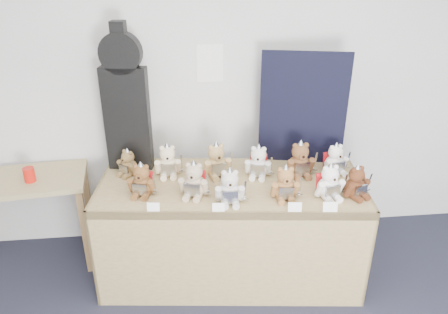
{
  "coord_description": "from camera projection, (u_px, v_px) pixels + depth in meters",
  "views": [
    {
      "loc": [
        -0.3,
        -0.91,
        2.4
      ],
      "look_at": [
        -0.01,
        1.8,
        1.08
      ],
      "focal_mm": 35.0,
      "sensor_mm": 36.0,
      "label": 1
    }
  ],
  "objects": [
    {
      "name": "room_shell",
      "position": [
        210.0,
        63.0,
        3.43
      ],
      "size": [
        6.0,
        6.0,
        6.0
      ],
      "color": "silver",
      "rests_on": "floor"
    },
    {
      "name": "display_table",
      "position": [
        231.0,
        208.0,
        3.24
      ],
      "size": [
        2.04,
        1.03,
        0.82
      ],
      "rotation": [
        0.0,
        0.0,
        -0.11
      ],
      "color": "olive",
      "rests_on": "floor"
    },
    {
      "name": "side_table",
      "position": [
        25.0,
        193.0,
        3.41
      ],
      "size": [
        1.0,
        0.63,
        0.79
      ],
      "rotation": [
        0.0,
        0.0,
        0.11
      ],
      "color": "#9E8355",
      "rests_on": "floor"
    },
    {
      "name": "guitar_case",
      "position": [
        126.0,
        101.0,
        3.23
      ],
      "size": [
        0.35,
        0.16,
        1.12
      ],
      "rotation": [
        0.0,
        0.0,
        -0.17
      ],
      "color": "black",
      "rests_on": "display_table"
    },
    {
      "name": "navy_board",
      "position": [
        303.0,
        109.0,
        3.37
      ],
      "size": [
        0.66,
        0.17,
        0.89
      ],
      "primitive_type": "cube",
      "rotation": [
        0.0,
        0.0,
        -0.22
      ],
      "color": "black",
      "rests_on": "display_table"
    },
    {
      "name": "red_cup",
      "position": [
        29.0,
        175.0,
        3.3
      ],
      "size": [
        0.08,
        0.08,
        0.11
      ],
      "primitive_type": "cylinder",
      "color": "red",
      "rests_on": "side_table"
    },
    {
      "name": "teddy_front_far_left",
      "position": [
        142.0,
        181.0,
        3.04
      ],
      "size": [
        0.22,
        0.2,
        0.27
      ],
      "rotation": [
        0.0,
        0.0,
        -0.23
      ],
      "color": "brown",
      "rests_on": "display_table"
    },
    {
      "name": "teddy_front_left",
      "position": [
        194.0,
        181.0,
        3.03
      ],
      "size": [
        0.23,
        0.22,
        0.29
      ],
      "rotation": [
        0.0,
        0.0,
        -0.27
      ],
      "color": "tan",
      "rests_on": "display_table"
    },
    {
      "name": "teddy_front_centre",
      "position": [
        230.0,
        188.0,
        2.94
      ],
      "size": [
        0.23,
        0.19,
        0.28
      ],
      "rotation": [
        0.0,
        0.0,
        -0.05
      ],
      "color": "beige",
      "rests_on": "display_table"
    },
    {
      "name": "teddy_front_right",
      "position": [
        285.0,
        184.0,
        2.99
      ],
      "size": [
        0.22,
        0.18,
        0.27
      ],
      "rotation": [
        0.0,
        0.0,
        -0.05
      ],
      "color": "olive",
      "rests_on": "display_table"
    },
    {
      "name": "teddy_front_far_right",
      "position": [
        330.0,
        183.0,
        3.01
      ],
      "size": [
        0.23,
        0.2,
        0.28
      ],
      "rotation": [
        0.0,
        0.0,
        0.16
      ],
      "color": "white",
      "rests_on": "display_table"
    },
    {
      "name": "teddy_front_end",
      "position": [
        356.0,
        183.0,
        3.02
      ],
      "size": [
        0.22,
        0.21,
        0.26
      ],
      "rotation": [
        0.0,
        0.0,
        0.4
      ],
      "color": "#552F1D",
      "rests_on": "display_table"
    },
    {
      "name": "teddy_back_left",
      "position": [
        168.0,
        162.0,
        3.3
      ],
      "size": [
        0.23,
        0.18,
        0.28
      ],
      "rotation": [
        0.0,
        0.0,
        0.0
      ],
      "color": "beige",
      "rests_on": "display_table"
    },
    {
      "name": "teddy_back_centre_left",
      "position": [
        217.0,
        161.0,
        3.29
      ],
      "size": [
        0.25,
        0.22,
        0.29
      ],
      "rotation": [
        0.0,
        0.0,
        0.23
      ],
      "color": "tan",
      "rests_on": "display_table"
    },
    {
      "name": "teddy_back_centre_right",
      "position": [
        258.0,
        163.0,
        3.29
      ],
      "size": [
        0.23,
        0.21,
        0.28
      ],
      "rotation": [
        0.0,
        0.0,
        -0.25
      ],
      "color": "silver",
      "rests_on": "display_table"
    },
    {
      "name": "teddy_back_right",
      "position": [
        300.0,
        161.0,
        3.29
      ],
      "size": [
        0.25,
        0.21,
        0.3
      ],
      "rotation": [
        0.0,
        0.0,
        0.08
      ],
      "color": "brown",
      "rests_on": "display_table"
    },
    {
      "name": "teddy_back_end",
      "position": [
        335.0,
        160.0,
        3.34
      ],
      "size": [
        0.22,
        0.2,
        0.27
      ],
      "rotation": [
        0.0,
        0.0,
        0.25
      ],
      "color": "white",
      "rests_on": "display_table"
    },
    {
      "name": "teddy_back_far_left",
      "position": [
        128.0,
        164.0,
        3.31
      ],
      "size": [
        0.19,
        0.19,
        0.23
      ],
      "rotation": [
        0.0,
        0.0,
        -0.71
      ],
      "color": "olive",
      "rests_on": "display_table"
    },
    {
      "name": "entry_card_a",
      "position": [
        153.0,
        207.0,
        2.87
      ],
      "size": [
        0.09,
        0.03,
        0.06
      ],
      "primitive_type": "cube",
      "rotation": [
        -0.24,
        0.0,
        -0.11
      ],
      "color": "white",
      "rests_on": "display_table"
    },
    {
      "name": "entry_card_b",
      "position": [
        218.0,
        207.0,
        2.87
      ],
      "size": [
        0.08,
        0.03,
        0.06
      ],
      "primitive_type": "cube",
      "rotation": [
        -0.24,
        0.0,
        -0.11
      ],
      "color": "white",
      "rests_on": "display_table"
    },
    {
      "name": "entry_card_c",
      "position": [
        295.0,
        207.0,
        2.87
      ],
      "size": [
        0.09,
        0.03,
        0.06
      ],
      "primitive_type": "cube",
      "rotation": [
        -0.24,
        0.0,
        -0.11
      ],
      "color": "white",
      "rests_on": "display_table"
    },
    {
      "name": "entry_card_d",
      "position": [
        330.0,
        207.0,
        2.87
      ],
      "size": [
        0.1,
        0.03,
        0.07
      ],
      "primitive_type": "cube",
      "rotation": [
        -0.24,
        0.0,
        -0.11
      ],
      "color": "white",
      "rests_on": "display_table"
    }
  ]
}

